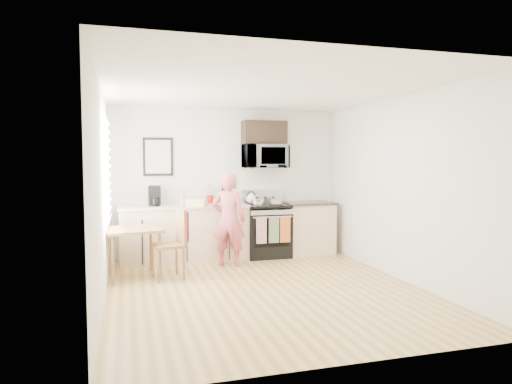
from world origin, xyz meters
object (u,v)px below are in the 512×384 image
object	(u,v)px
chair	(177,234)
dining_table	(133,234)
range	(266,232)
cake	(276,202)
microwave	(265,156)
person	(229,219)

from	to	relation	value
chair	dining_table	bearing A→B (deg)	153.62
range	cake	xyz separation A→B (m)	(0.15, -0.09, 0.53)
dining_table	microwave	bearing A→B (deg)	23.48
person	cake	distance (m)	1.06
person	chair	distance (m)	1.03
person	chair	xyz separation A→B (m)	(-0.87, -0.54, -0.11)
cake	range	bearing A→B (deg)	148.78
cake	person	bearing A→B (deg)	-155.15
chair	cake	xyz separation A→B (m)	(1.81, 0.97, 0.32)
microwave	person	bearing A→B (deg)	-141.55
chair	person	bearing A→B (deg)	21.39
range	chair	bearing A→B (deg)	-147.43
range	chair	size ratio (longest dim) A/B	1.17
chair	cake	size ratio (longest dim) A/B	4.05
microwave	dining_table	bearing A→B (deg)	-156.52
microwave	person	size ratio (longest dim) A/B	0.51
person	dining_table	bearing A→B (deg)	37.75
dining_table	cake	size ratio (longest dim) A/B	3.13
range	dining_table	bearing A→B (deg)	-158.77
dining_table	cake	world-z (taller)	cake
person	chair	bearing A→B (deg)	55.81
person	dining_table	distance (m)	1.53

